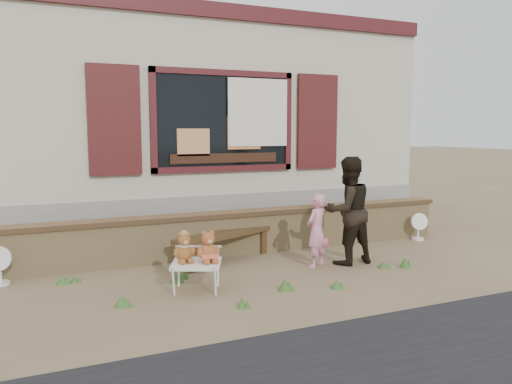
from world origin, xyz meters
name	(u,v)px	position (x,y,z in m)	size (l,w,h in m)	color
ground	(273,269)	(0.00, 0.00, 0.00)	(80.00, 80.00, 0.00)	brown
shopfront	(184,125)	(0.00, 4.49, 2.00)	(8.04, 5.13, 4.00)	#B5AC92
brick_wall	(246,231)	(0.00, 1.00, 0.34)	(7.10, 0.36, 0.67)	tan
bench	(224,240)	(-0.48, 0.67, 0.31)	(1.65, 0.99, 0.42)	#382713
folding_chair	(196,265)	(-1.24, -0.48, 0.32)	(0.72, 0.68, 0.35)	silver
teddy_bear_left	(184,247)	(-1.37, -0.43, 0.53)	(0.27, 0.23, 0.37)	brown
teddy_bear_right	(208,246)	(-1.11, -0.54, 0.54)	(0.28, 0.24, 0.39)	brown
child	(316,231)	(0.60, -0.14, 0.51)	(0.38, 0.25, 1.03)	pink
adult	(348,211)	(1.09, -0.15, 0.77)	(0.75, 0.58, 1.53)	black
fan_left	(0,265)	(-3.40, 0.69, 0.25)	(0.32, 0.21, 0.49)	silver
fan_right	(418,226)	(3.10, 0.66, 0.24)	(0.31, 0.20, 0.48)	white
grass_tufts	(236,280)	(-0.74, -0.48, 0.06)	(4.56, 1.81, 0.16)	#375D25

